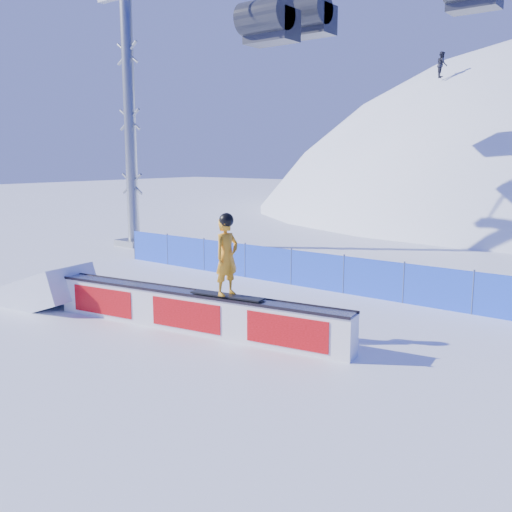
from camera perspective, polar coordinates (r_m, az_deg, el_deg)
The scene contains 5 objects.
ground at distance 14.11m, azimuth 3.26°, elevation -7.72°, with size 160.00×160.00×0.00m, color white.
safety_fence at distance 17.73m, azimuth 11.59°, elevation -2.24°, with size 22.05×0.05×1.30m.
rail_box at distance 14.23m, azimuth -6.41°, elevation -5.53°, with size 8.40×1.84×1.01m.
snow_ramp at distance 17.85m, azimuth -20.27°, elevation -4.57°, with size 2.59×1.73×0.97m, color white, non-canonical shape.
snowboarder at distance 13.34m, azimuth -2.95°, elevation 0.03°, with size 1.93×0.71×1.98m.
Camera 1 is at (7.62, -11.09, 4.26)m, focal length 40.00 mm.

